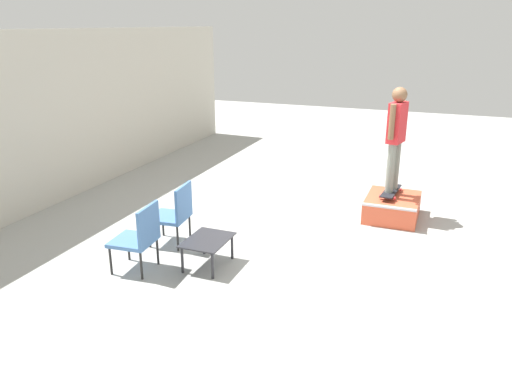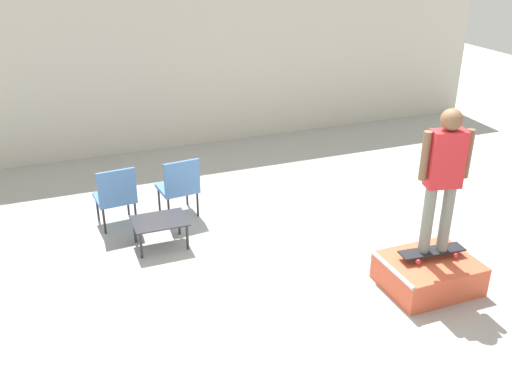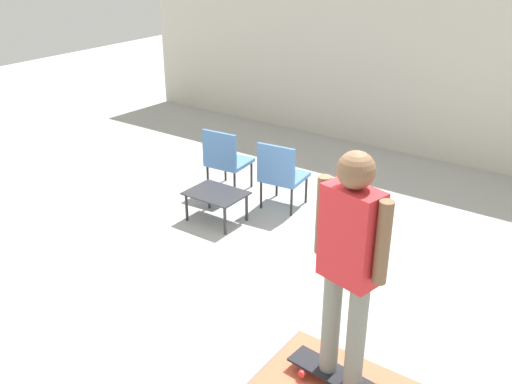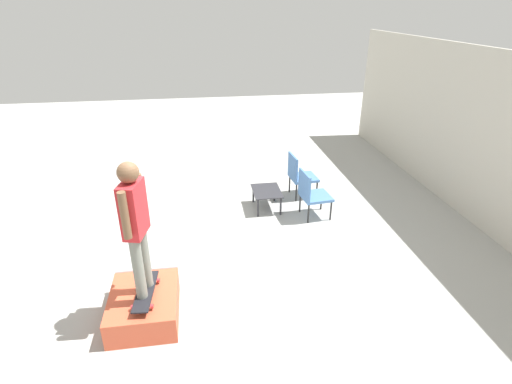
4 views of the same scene
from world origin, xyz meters
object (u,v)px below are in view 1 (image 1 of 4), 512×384
at_px(skate_ramp_box, 392,207).
at_px(patio_chair_right, 175,212).
at_px(skateboard_on_ramp, 391,191).
at_px(patio_chair_left, 139,235).
at_px(person_skater, 396,131).
at_px(coffee_table, 208,243).

distance_m(skate_ramp_box, patio_chair_right, 3.62).
bearing_deg(skateboard_on_ramp, patio_chair_right, 134.77).
relative_size(skateboard_on_ramp, patio_chair_left, 0.88).
distance_m(skate_ramp_box, skateboard_on_ramp, 0.27).
bearing_deg(patio_chair_right, skateboard_on_ramp, 123.84).
height_order(skateboard_on_ramp, person_skater, person_skater).
distance_m(skate_ramp_box, person_skater, 1.27).
height_order(patio_chair_left, patio_chair_right, same).
bearing_deg(skate_ramp_box, patio_chair_right, 128.61).
relative_size(skate_ramp_box, coffee_table, 1.51).
xyz_separation_m(skateboard_on_ramp, person_skater, (-0.00, -0.00, 1.01)).
height_order(skateboard_on_ramp, patio_chair_left, patio_chair_left).
bearing_deg(person_skater, patio_chair_right, 142.87).
distance_m(person_skater, patio_chair_left, 4.33).
relative_size(skate_ramp_box, person_skater, 0.63).
relative_size(person_skater, patio_chair_right, 1.86).
bearing_deg(coffee_table, skateboard_on_ramp, -36.14).
relative_size(skate_ramp_box, patio_chair_left, 1.17).
bearing_deg(patio_chair_left, skate_ramp_box, 133.39).
xyz_separation_m(skateboard_on_ramp, coffee_table, (-2.76, 2.01, -0.11)).
relative_size(person_skater, patio_chair_left, 1.86).
distance_m(skateboard_on_ramp, coffee_table, 3.42).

